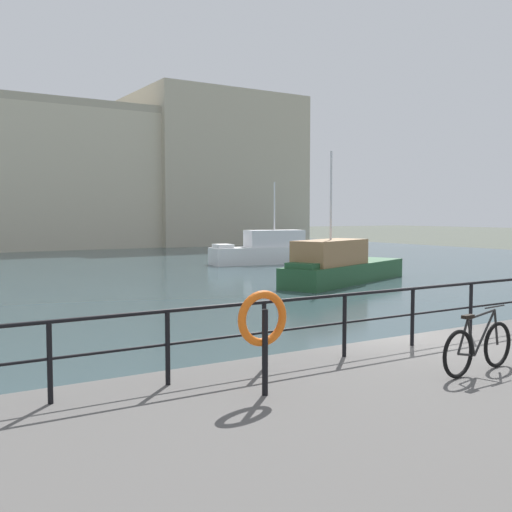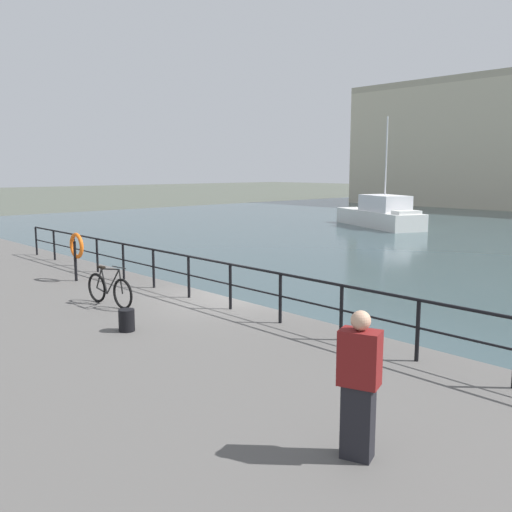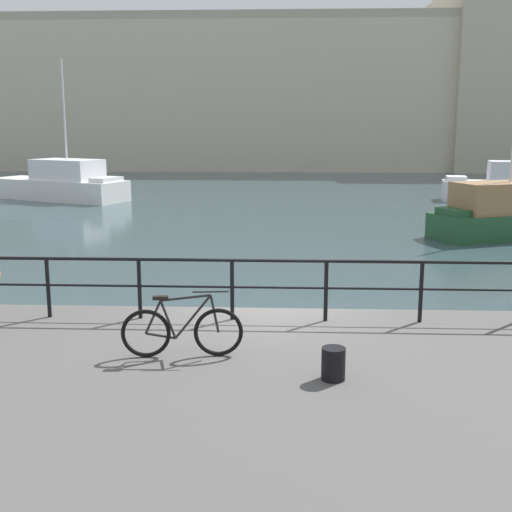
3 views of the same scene
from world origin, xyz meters
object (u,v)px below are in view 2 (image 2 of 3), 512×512
object	(u,v)px
parked_bicycle	(109,290)
mooring_bollard	(127,320)
moored_blue_motorboat	(381,214)
standing_person	(359,384)
life_ring_stand	(76,247)

from	to	relation	value
parked_bicycle	mooring_bollard	bearing A→B (deg)	-25.75
moored_blue_motorboat	standing_person	world-z (taller)	moored_blue_motorboat
parked_bicycle	mooring_bollard	world-z (taller)	parked_bicycle
mooring_bollard	standing_person	xyz separation A→B (m)	(6.16, -0.65, 0.64)
parked_bicycle	life_ring_stand	bearing A→B (deg)	160.91
parked_bicycle	mooring_bollard	size ratio (longest dim) A/B	4.02
parked_bicycle	standing_person	size ratio (longest dim) A/B	1.05
life_ring_stand	parked_bicycle	bearing A→B (deg)	-13.38
moored_blue_motorboat	mooring_bollard	xyz separation A→B (m)	(13.14, -27.66, 0.15)
standing_person	parked_bicycle	bearing A→B (deg)	59.85
parked_bicycle	mooring_bollard	distance (m)	2.28
moored_blue_motorboat	standing_person	xyz separation A→B (m)	(19.29, -28.31, 0.79)
parked_bicycle	life_ring_stand	distance (m)	3.51
mooring_bollard	life_ring_stand	size ratio (longest dim) A/B	0.31
standing_person	moored_blue_motorboat	bearing A→B (deg)	13.94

